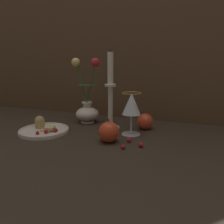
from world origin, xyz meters
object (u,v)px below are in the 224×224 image
vase (87,107)px  apple_beside_vase (109,132)px  candlestick (110,98)px  wine_glass (131,106)px  apple_near_glass (145,121)px  plate_with_pastries (44,129)px

vase → apple_beside_vase: vase is taller
candlestick → apple_beside_vase: 0.20m
wine_glass → candlestick: candlestick is taller
apple_beside_vase → apple_near_glass: apple_beside_vase is taller
vase → apple_beside_vase: bearing=-47.5°
vase → plate_with_pastries: 0.24m
apple_beside_vase → apple_near_glass: (0.10, 0.21, -0.00)m
plate_with_pastries → wine_glass: size_ratio=1.20×
plate_with_pastries → wine_glass: 0.40m
plate_with_pastries → apple_beside_vase: (0.31, -0.01, 0.03)m
candlestick → apple_near_glass: size_ratio=4.16×
apple_near_glass → apple_beside_vase: bearing=-114.4°
wine_glass → apple_near_glass: wine_glass is taller
vase → wine_glass: vase is taller
vase → apple_near_glass: size_ratio=3.78×
wine_glass → apple_near_glass: (0.04, 0.09, -0.09)m
vase → candlestick: candlestick is taller
wine_glass → plate_with_pastries: bearing=-164.2°
vase → wine_glass: size_ratio=1.80×
plate_with_pastries → wine_glass: wine_glass is taller
apple_near_glass → candlestick: bearing=-160.3°
wine_glass → apple_near_glass: size_ratio=2.10×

